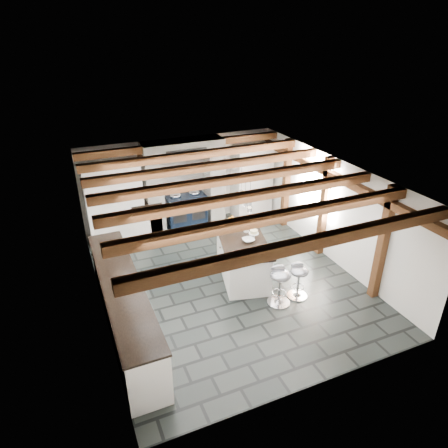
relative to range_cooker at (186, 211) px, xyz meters
name	(u,v)px	position (x,y,z in m)	size (l,w,h in m)	color
ground	(227,280)	(0.00, -2.68, -0.47)	(6.00, 6.00, 0.00)	black
room_shell	(176,212)	(-0.61, -1.26, 0.60)	(6.00, 6.03, 6.00)	white
range_cooker	(186,211)	(0.00, 0.00, 0.00)	(1.00, 0.63, 0.99)	black
kitchen_island	(242,257)	(0.37, -2.63, -0.02)	(1.30, 1.91, 1.15)	white
bar_stool_near	(299,276)	(1.04, -3.72, -0.01)	(0.47, 0.47, 0.74)	silver
bar_stool_far	(280,281)	(0.59, -3.76, 0.04)	(0.50, 0.50, 0.81)	silver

